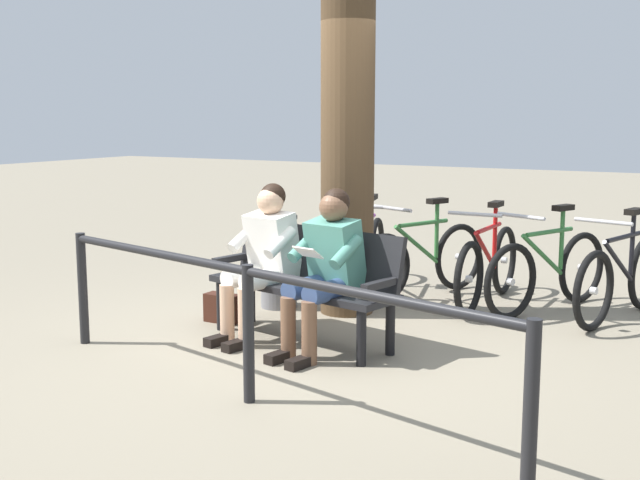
{
  "coord_description": "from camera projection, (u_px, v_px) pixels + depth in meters",
  "views": [
    {
      "loc": [
        -3.01,
        5.01,
        1.74
      ],
      "look_at": [
        0.03,
        -0.42,
        0.75
      ],
      "focal_mm": 44.96,
      "sensor_mm": 36.0,
      "label": 1
    }
  ],
  "objects": [
    {
      "name": "bench",
      "position": [
        308.0,
        275.0,
        6.14
      ],
      "size": [
        1.66,
        0.79,
        0.87
      ],
      "rotation": [
        0.0,
        0.0,
        -0.2
      ],
      "color": "black",
      "rests_on": "ground"
    },
    {
      "name": "bicycle_purple",
      "position": [
        368.0,
        254.0,
        7.9
      ],
      "size": [
        0.59,
        1.64,
        0.94
      ],
      "rotation": [
        0.0,
        0.0,
        1.84
      ],
      "color": "black",
      "rests_on": "ground"
    },
    {
      "name": "bicycle_silver",
      "position": [
        548.0,
        271.0,
        7.06
      ],
      "size": [
        0.74,
        1.57,
        0.94
      ],
      "rotation": [
        0.0,
        0.0,
        1.18
      ],
      "color": "black",
      "rests_on": "ground"
    },
    {
      "name": "handbag",
      "position": [
        222.0,
        308.0,
        6.72
      ],
      "size": [
        0.3,
        0.14,
        0.24
      ],
      "primitive_type": "cube",
      "rotation": [
        0.0,
        0.0,
        -0.02
      ],
      "color": "#3F1E14",
      "rests_on": "ground"
    },
    {
      "name": "bicycle_black",
      "position": [
        621.0,
        278.0,
        6.77
      ],
      "size": [
        0.58,
        1.64,
        0.94
      ],
      "rotation": [
        0.0,
        0.0,
        1.31
      ],
      "color": "black",
      "rests_on": "ground"
    },
    {
      "name": "person_reading",
      "position": [
        326.0,
        263.0,
        5.78
      ],
      "size": [
        0.54,
        0.82,
        1.2
      ],
      "rotation": [
        0.0,
        0.0,
        -0.2
      ],
      "color": "#4C8C7A",
      "rests_on": "ground"
    },
    {
      "name": "bicycle_orange",
      "position": [
        488.0,
        266.0,
        7.3
      ],
      "size": [
        0.48,
        1.68,
        0.94
      ],
      "rotation": [
        0.0,
        0.0,
        1.56
      ],
      "color": "black",
      "rests_on": "ground"
    },
    {
      "name": "person_companion",
      "position": [
        263.0,
        253.0,
        6.2
      ],
      "size": [
        0.54,
        0.82,
        1.2
      ],
      "rotation": [
        0.0,
        0.0,
        -0.2
      ],
      "color": "white",
      "rests_on": "ground"
    },
    {
      "name": "litter_bin",
      "position": [
        279.0,
        261.0,
        7.2
      ],
      "size": [
        0.34,
        0.34,
        0.84
      ],
      "color": "slate",
      "rests_on": "ground"
    },
    {
      "name": "ground_plane",
      "position": [
        297.0,
        346.0,
        6.04
      ],
      "size": [
        40.0,
        40.0,
        0.0
      ],
      "primitive_type": "plane",
      "color": "gray"
    },
    {
      "name": "bicycle_green",
      "position": [
        423.0,
        260.0,
        7.62
      ],
      "size": [
        0.73,
        1.58,
        0.94
      ],
      "rotation": [
        0.0,
        0.0,
        1.18
      ],
      "color": "black",
      "rests_on": "ground"
    },
    {
      "name": "tree_trunk",
      "position": [
        348.0,
        135.0,
        6.84
      ],
      "size": [
        0.46,
        0.46,
        3.11
      ],
      "primitive_type": "cylinder",
      "color": "#4C3823",
      "rests_on": "ground"
    },
    {
      "name": "railing_fence",
      "position": [
        248.0,
        304.0,
        4.78
      ],
      "size": [
        3.69,
        0.94,
        0.85
      ],
      "rotation": [
        0.0,
        0.0,
        -0.23
      ],
      "color": "black",
      "rests_on": "ground"
    }
  ]
}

